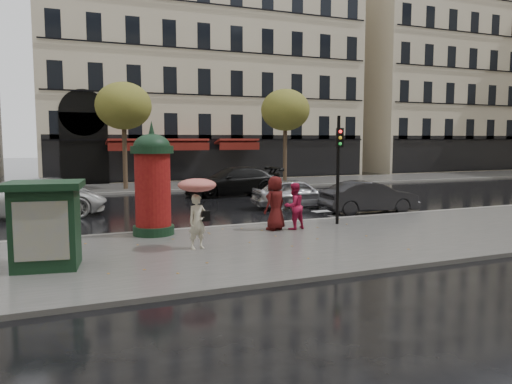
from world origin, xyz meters
name	(u,v)px	position (x,y,z in m)	size (l,w,h in m)	color
ground	(281,244)	(0.00, 0.00, 0.00)	(160.00, 160.00, 0.00)	black
near_sidewalk	(289,245)	(0.00, -0.50, 0.06)	(90.00, 7.00, 0.12)	#474744
far_sidewalk	(155,187)	(0.00, 19.00, 0.06)	(90.00, 6.00, 0.12)	#474744
near_kerb	(245,226)	(0.00, 3.00, 0.07)	(90.00, 0.25, 0.14)	slate
far_kerb	(165,191)	(0.00, 16.00, 0.07)	(90.00, 0.25, 0.14)	slate
zebra_crossing	(304,199)	(6.00, 9.60, 0.01)	(3.60, 11.75, 0.01)	silver
bldg_far_corner	(195,46)	(6.00, 30.00, 11.31)	(26.00, 14.00, 22.90)	#B7A88C
bldg_far_right	(441,65)	(34.00, 30.00, 11.31)	(24.00, 14.00, 22.90)	#B7A88C
tree_far_left	(124,106)	(-2.00, 18.00, 5.17)	(3.40, 3.40, 6.64)	#38281C
tree_far_right	(285,110)	(9.00, 18.00, 5.17)	(3.40, 3.40, 6.64)	#38281C
woman_umbrella	(197,201)	(-2.71, -0.22, 1.47)	(1.06, 1.06, 2.05)	beige
woman_red	(294,206)	(1.17, 1.45, 0.91)	(0.77, 0.60, 1.59)	#B0153D
man_burgundy	(275,203)	(0.54, 1.59, 1.03)	(0.89, 0.58, 1.82)	#450E0D
morris_column	(153,180)	(-3.42, 2.40, 1.86)	(1.35, 1.35, 3.64)	black
traffic_light	(339,159)	(3.09, 1.73, 2.47)	(0.29, 0.38, 3.89)	black
newsstand	(46,224)	(-6.60, -0.82, 1.18)	(1.93, 1.71, 2.06)	black
car_silver	(295,193)	(4.07, 6.92, 0.69)	(1.63, 4.05, 1.38)	#AEAEB3
car_darkgrey	(369,197)	(6.23, 4.20, 0.69)	(1.46, 4.20, 1.38)	black
car_white	(37,198)	(-6.93, 8.76, 0.77)	(2.55, 5.54, 1.54)	silver
car_black	(233,181)	(3.22, 12.87, 0.80)	(2.25, 5.53, 1.60)	black
car_far_silver	(36,191)	(-6.98, 11.99, 0.74)	(1.75, 4.35, 1.48)	#AAAAAF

